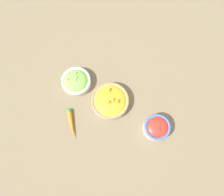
{
  "coord_description": "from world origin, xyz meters",
  "views": [
    {
      "loc": [
        0.01,
        -0.25,
        1.07
      ],
      "look_at": [
        0.0,
        0.0,
        0.03
      ],
      "focal_mm": 35.0,
      "sensor_mm": 36.0,
      "label": 1
    }
  ],
  "objects": [
    {
      "name": "loose_carrot",
      "position": [
        -0.2,
        -0.13,
        0.01
      ],
      "size": [
        0.06,
        0.16,
        0.03
      ],
      "rotation": [
        0.0,
        0.0,
        4.97
      ],
      "color": "orange",
      "rests_on": "ground_plane"
    },
    {
      "name": "bowl_lettuce",
      "position": [
        -0.18,
        0.08,
        0.03
      ],
      "size": [
        0.15,
        0.15,
        0.07
      ],
      "color": "beige",
      "rests_on": "ground_plane"
    },
    {
      "name": "bowl_cherry_tomatoes",
      "position": [
        0.22,
        -0.14,
        0.04
      ],
      "size": [
        0.12,
        0.12,
        0.07
      ],
      "color": "silver",
      "rests_on": "ground_plane"
    },
    {
      "name": "bowl_squash",
      "position": [
        -0.01,
        -0.01,
        0.03
      ],
      "size": [
        0.19,
        0.19,
        0.07
      ],
      "color": "beige",
      "rests_on": "ground_plane"
    },
    {
      "name": "ground_plane",
      "position": [
        0.0,
        0.0,
        0.0
      ],
      "size": [
        3.0,
        3.0,
        0.0
      ],
      "primitive_type": "plane",
      "color": "#75664C"
    }
  ]
}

